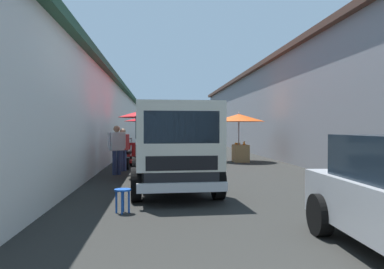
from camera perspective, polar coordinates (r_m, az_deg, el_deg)
name	(u,v)px	position (r m, az deg, el deg)	size (l,w,h in m)	color
ground	(205,168)	(14.91, 1.95, -4.95)	(90.00, 90.00, 0.00)	#282826
building_left_whitewash	(26,118)	(17.86, -23.06, 2.29)	(49.80, 7.50, 3.93)	silver
building_right_concrete	(360,106)	(19.29, 23.30, 3.88)	(49.80, 7.50, 5.07)	gray
fruit_stall_far_right	(154,124)	(12.40, -5.57, 1.56)	(2.36, 2.36, 2.29)	#9E9EA3
fruit_stall_near_right	(239,124)	(17.91, 6.90, 1.51)	(2.37, 2.37, 2.25)	#9E9EA3
fruit_stall_near_left	(159,122)	(16.00, -4.80, 1.78)	(2.88, 2.88, 2.22)	#9E9EA3
delivery_truck	(175,150)	(8.94, -2.57, -2.23)	(5.01, 2.19, 2.08)	black
vendor_by_crates	(123,147)	(14.08, -10.08, -1.80)	(0.48, 0.44, 1.52)	navy
vendor_in_shade	(117,146)	(13.03, -10.95, -1.72)	(0.42, 0.56, 1.61)	navy
parked_scooter	(130,156)	(15.17, -9.10, -3.16)	(1.69, 0.36, 1.14)	black
plastic_stool	(123,195)	(7.23, -10.11, -8.70)	(0.30, 0.30, 0.43)	#194CB2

